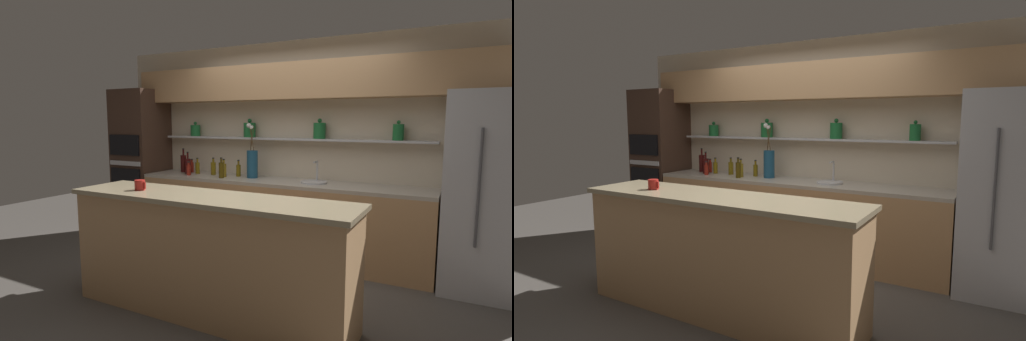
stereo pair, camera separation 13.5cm
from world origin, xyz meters
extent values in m
plane|color=#4C4742|center=(0.00, 0.00, 0.00)|extent=(12.00, 12.00, 0.00)
cube|color=beige|center=(0.00, 1.60, 1.30)|extent=(5.20, 0.10, 2.60)
cube|color=#B7B7BC|center=(-0.14, 1.46, 1.41)|extent=(3.52, 0.18, 0.02)
cylinder|color=#19602D|center=(-1.48, 1.45, 1.50)|extent=(0.13, 0.13, 0.15)
sphere|color=#19602D|center=(-1.48, 1.45, 1.60)|extent=(0.05, 0.05, 0.05)
cylinder|color=#19602D|center=(-0.62, 1.45, 1.51)|extent=(0.15, 0.15, 0.18)
sphere|color=#19602D|center=(-0.62, 1.45, 1.63)|extent=(0.05, 0.05, 0.05)
cylinder|color=#19602D|center=(0.32, 1.45, 1.51)|extent=(0.14, 0.14, 0.19)
sphere|color=#19602D|center=(0.32, 1.45, 1.63)|extent=(0.05, 0.05, 0.05)
cylinder|color=#19602D|center=(1.20, 1.45, 1.51)|extent=(0.12, 0.12, 0.18)
sphere|color=#19602D|center=(1.20, 1.45, 1.62)|extent=(0.04, 0.04, 0.04)
cube|color=tan|center=(0.00, 1.38, 2.09)|extent=(4.42, 0.34, 0.42)
cube|color=tan|center=(-0.14, 1.24, 0.44)|extent=(3.62, 0.62, 0.88)
cube|color=#ADA393|center=(-0.14, 1.24, 0.90)|extent=(3.62, 0.62, 0.04)
cube|color=tan|center=(0.00, -0.41, 0.49)|extent=(2.47, 0.55, 0.98)
cube|color=gray|center=(0.00, -0.41, 1.00)|extent=(2.53, 0.61, 0.04)
cube|color=#B7B7BC|center=(2.14, 1.20, 0.95)|extent=(0.92, 0.70, 1.91)
cylinder|color=#4C4C51|center=(1.98, 0.83, 1.05)|extent=(0.02, 0.02, 1.05)
cube|color=#3D281E|center=(-2.29, 1.24, 1.03)|extent=(0.63, 0.62, 2.06)
cube|color=black|center=(-2.29, 0.92, 0.78)|extent=(0.53, 0.02, 0.40)
cube|color=black|center=(-2.29, 0.92, 1.30)|extent=(0.53, 0.02, 0.28)
cube|color=#B7B7BC|center=(-2.29, 0.92, 1.05)|extent=(0.55, 0.02, 0.06)
cylinder|color=navy|center=(-0.50, 1.30, 1.09)|extent=(0.14, 0.14, 0.34)
cylinder|color=#4C3319|center=(-0.50, 1.30, 1.41)|extent=(0.04, 0.03, 0.29)
sphere|color=silver|center=(-0.52, 1.33, 1.56)|extent=(0.04, 0.04, 0.04)
cylinder|color=#4C3319|center=(-0.51, 1.30, 1.42)|extent=(0.01, 0.03, 0.31)
sphere|color=silver|center=(-0.55, 1.31, 1.57)|extent=(0.06, 0.06, 0.06)
cylinder|color=#4C3319|center=(-0.49, 1.27, 1.40)|extent=(0.05, 0.02, 0.28)
sphere|color=silver|center=(-0.47, 1.23, 1.55)|extent=(0.04, 0.04, 0.04)
cylinder|color=#B7B7BC|center=(0.34, 1.24, 0.93)|extent=(0.30, 0.30, 0.02)
cylinder|color=#B7B7BC|center=(0.34, 1.35, 1.05)|extent=(0.02, 0.02, 0.22)
cylinder|color=#B7B7BC|center=(0.34, 1.29, 1.16)|extent=(0.02, 0.12, 0.02)
cylinder|color=#9E4C0A|center=(-1.52, 1.31, 0.99)|extent=(0.06, 0.06, 0.14)
cylinder|color=#9E4C0A|center=(-1.52, 1.31, 1.07)|extent=(0.03, 0.03, 0.04)
cylinder|color=black|center=(-1.52, 1.31, 1.10)|extent=(0.03, 0.03, 0.01)
cylinder|color=#380C0C|center=(-1.44, 1.22, 1.02)|extent=(0.08, 0.08, 0.20)
cylinder|color=#380C0C|center=(-1.44, 1.22, 1.16)|extent=(0.02, 0.02, 0.08)
cylinder|color=black|center=(-1.44, 1.22, 1.21)|extent=(0.03, 0.03, 0.01)
cylinder|color=maroon|center=(-1.35, 1.11, 0.99)|extent=(0.05, 0.05, 0.13)
cylinder|color=maroon|center=(-1.35, 1.11, 1.07)|extent=(0.03, 0.03, 0.04)
cylinder|color=black|center=(-1.35, 1.11, 1.09)|extent=(0.03, 0.03, 0.01)
cylinder|color=#380C0C|center=(-1.61, 1.35, 1.04)|extent=(0.08, 0.08, 0.24)
cylinder|color=#380C0C|center=(-1.61, 1.35, 1.20)|extent=(0.02, 0.02, 0.08)
cylinder|color=black|center=(-1.61, 1.35, 1.24)|extent=(0.03, 0.03, 0.01)
cylinder|color=olive|center=(-0.84, 1.18, 1.00)|extent=(0.07, 0.07, 0.17)
cylinder|color=olive|center=(-0.84, 1.18, 1.11)|extent=(0.03, 0.03, 0.05)
cylinder|color=black|center=(-0.84, 1.18, 1.15)|extent=(0.03, 0.03, 0.01)
cylinder|color=maroon|center=(-1.49, 1.38, 0.99)|extent=(0.05, 0.05, 0.14)
cylinder|color=maroon|center=(-1.49, 1.38, 1.07)|extent=(0.03, 0.03, 0.04)
cylinder|color=black|center=(-1.49, 1.38, 1.10)|extent=(0.03, 0.03, 0.01)
cylinder|color=brown|center=(-1.34, 1.30, 1.00)|extent=(0.06, 0.06, 0.15)
cylinder|color=brown|center=(-1.34, 1.30, 1.10)|extent=(0.03, 0.03, 0.05)
cylinder|color=black|center=(-1.34, 1.30, 1.13)|extent=(0.03, 0.03, 0.01)
cylinder|color=#47380A|center=(-0.83, 1.10, 1.02)|extent=(0.06, 0.06, 0.19)
cylinder|color=#47380A|center=(-0.83, 1.10, 1.14)|extent=(0.03, 0.03, 0.05)
cylinder|color=black|center=(-0.83, 1.10, 1.17)|extent=(0.03, 0.03, 0.01)
cylinder|color=brown|center=(-1.08, 1.30, 1.00)|extent=(0.07, 0.07, 0.16)
cylinder|color=brown|center=(-1.08, 1.30, 1.11)|extent=(0.03, 0.03, 0.05)
cylinder|color=black|center=(-1.08, 1.30, 1.14)|extent=(0.03, 0.03, 0.01)
cylinder|color=brown|center=(-0.71, 1.32, 0.99)|extent=(0.06, 0.06, 0.15)
cylinder|color=brown|center=(-0.71, 1.32, 1.09)|extent=(0.03, 0.03, 0.05)
cylinder|color=black|center=(-0.71, 1.32, 1.13)|extent=(0.03, 0.03, 0.01)
cylinder|color=maroon|center=(-0.69, -0.46, 1.07)|extent=(0.09, 0.09, 0.09)
cube|color=maroon|center=(-0.63, -0.46, 1.07)|extent=(0.02, 0.01, 0.06)
camera|label=1|loc=(1.85, -3.07, 1.63)|focal=28.00mm
camera|label=2|loc=(1.97, -3.00, 1.63)|focal=28.00mm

